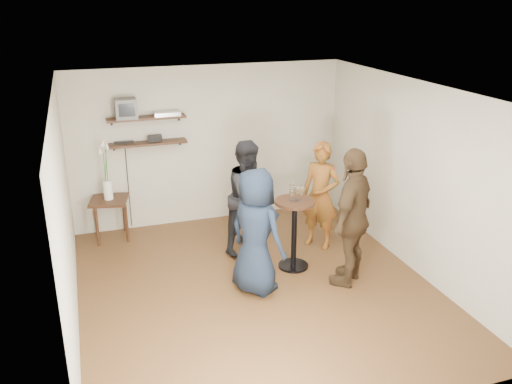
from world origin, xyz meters
TOP-DOWN VIEW (x-y plane):
  - room at (0.00, 0.00)m, footprint 4.58×5.08m
  - shelf_upper at (-1.00, 2.38)m, footprint 1.20×0.25m
  - shelf_lower at (-1.00, 2.38)m, footprint 1.20×0.25m
  - crt_monitor at (-1.30, 2.38)m, footprint 0.32×0.30m
  - dvd_deck at (-0.68, 2.38)m, footprint 0.40×0.24m
  - radio at (-0.89, 2.38)m, footprint 0.22×0.10m
  - power_strip at (-1.36, 2.42)m, footprint 0.30×0.05m
  - side_table at (-1.68, 2.20)m, footprint 0.66×0.66m
  - vase_lilies at (-1.68, 2.20)m, footprint 0.19×0.20m
  - drinks_table at (0.68, 0.41)m, footprint 0.55×0.55m
  - wine_glass_fl at (0.62, 0.37)m, footprint 0.07×0.07m
  - wine_glass_fr at (0.76, 0.36)m, footprint 0.07×0.07m
  - wine_glass_bl at (0.65, 0.46)m, footprint 0.07×0.07m
  - wine_glass_br at (0.70, 0.41)m, footprint 0.07×0.07m
  - person_plaid at (1.31, 0.94)m, footprint 0.68×0.71m
  - person_dark at (0.26, 1.12)m, footprint 1.04×0.98m
  - person_navy at (-0.02, -0.03)m, footprint 0.87×0.97m
  - person_brown at (1.24, -0.20)m, footprint 1.11×1.07m

SIDE VIEW (x-z plane):
  - side_table at x=-1.68m, z-range 0.22..0.88m
  - drinks_table at x=0.68m, z-range 0.14..1.15m
  - person_plaid at x=1.31m, z-range 0.00..1.63m
  - person_navy at x=-0.02m, z-range 0.00..1.66m
  - person_dark at x=0.26m, z-range 0.00..1.70m
  - person_brown at x=1.24m, z-range 0.00..1.86m
  - vase_lilies at x=-1.68m, z-range 0.48..1.46m
  - wine_glass_br at x=0.70m, z-range 1.04..1.25m
  - wine_glass_fl at x=0.62m, z-range 1.05..1.26m
  - wine_glass_bl at x=0.65m, z-range 1.05..1.26m
  - wine_glass_fr at x=0.76m, z-range 1.05..1.26m
  - room at x=0.00m, z-range -0.04..2.64m
  - shelf_lower at x=-1.00m, z-range 1.43..1.47m
  - power_strip at x=-1.36m, z-range 1.47..1.50m
  - radio at x=-0.89m, z-range 1.47..1.57m
  - shelf_upper at x=-1.00m, z-range 1.83..1.87m
  - dvd_deck at x=-0.68m, z-range 1.87..1.93m
  - crt_monitor at x=-1.30m, z-range 1.87..2.17m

